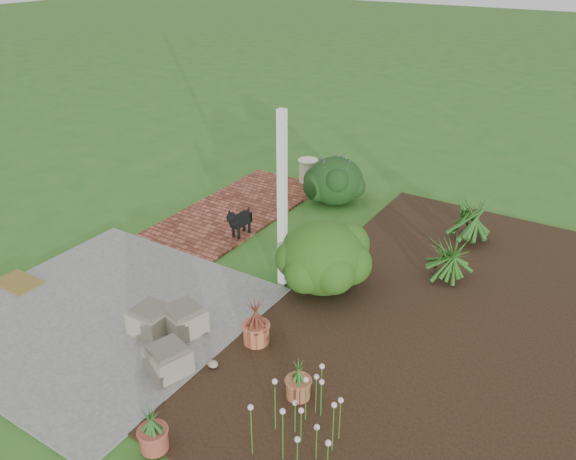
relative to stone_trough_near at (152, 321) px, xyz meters
The scene contains 19 objects.
ground 1.75m from the stone_trough_near, 75.06° to the left, with size 80.00×80.00×0.00m, color #2A641F.
concrete_patio 0.82m from the stone_trough_near, behind, with size 3.50×3.50×0.04m, color #62625F.
brick_path 3.66m from the stone_trough_near, 110.02° to the left, with size 1.60×3.50×0.04m, color #5F2C1E.
garden_bed 3.67m from the stone_trough_near, 36.52° to the left, with size 4.00×7.00×0.03m, color black.
veranda_post 2.21m from the stone_trough_near, 67.22° to the left, with size 0.10×0.10×2.50m, color white.
stone_trough_near is the anchor object (origin of this frame).
stone_trough_mid 0.80m from the stone_trough_near, 32.64° to the right, with size 0.42×0.42×0.28m, color #766B5A.
stone_trough_far 0.39m from the stone_trough_near, 32.25° to the left, with size 0.45×0.45×0.30m, color #756756.
coir_doormat 2.38m from the stone_trough_near, behind, with size 0.64×0.41×0.02m, color brown.
black_dog 2.65m from the stone_trough_near, 102.89° to the left, with size 0.19×0.56×0.48m.
cream_ceramic_urn 5.23m from the stone_trough_near, 99.14° to the left, with size 0.34×0.34×0.46m, color beige.
evergreen_shrub 2.38m from the stone_trough_near, 57.61° to the left, with size 1.17×1.17×1.00m, color #17390C.
agapanthus_clump_back 4.10m from the stone_trough_near, 49.47° to the left, with size 0.86×0.86×0.77m, color #154310, non-canonical shape.
agapanthus_clump_front 5.15m from the stone_trough_near, 60.31° to the left, with size 1.01×1.01×0.90m, color #1D400F, non-canonical shape.
pink_flower_patch 2.56m from the stone_trough_near, 10.22° to the right, with size 0.97×0.97×0.62m, color #113D0F, non-canonical shape.
terracotta_pot_bronze 1.30m from the stone_trough_near, 23.20° to the left, with size 0.31×0.31×0.25m, color #B65E3D.
terracotta_pot_small_left 2.09m from the stone_trough_near, ahead, with size 0.26×0.26×0.22m, color #A05536.
terracotta_pot_small_right 1.83m from the stone_trough_near, 45.06° to the right, with size 0.27×0.27×0.23m, color brown.
purple_flowering_bush 4.69m from the stone_trough_near, 89.66° to the left, with size 1.03×1.03×0.87m, color black.
Camera 1 is at (3.92, -5.50, 4.29)m, focal length 35.00 mm.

